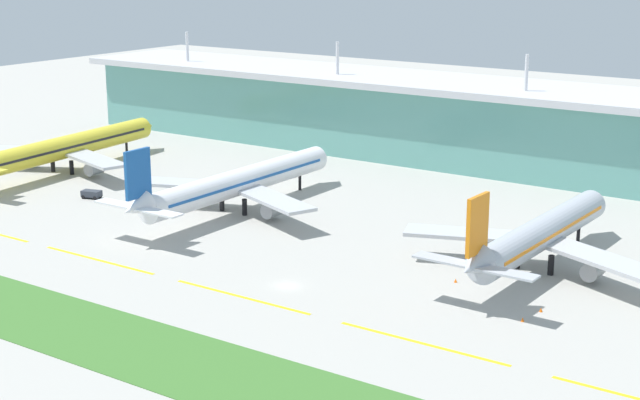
{
  "coord_description": "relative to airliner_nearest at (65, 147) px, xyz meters",
  "views": [
    {
      "loc": [
        93.21,
        -125.08,
        56.3
      ],
      "look_at": [
        -13.02,
        28.8,
        7.0
      ],
      "focal_mm": 54.19,
      "sensor_mm": 36.0,
      "label": 1
    }
  ],
  "objects": [
    {
      "name": "airliner_near_middle",
      "position": [
        60.52,
        -4.59,
        -0.0
      ],
      "size": [
        48.8,
        68.29,
        18.9
      ],
      "color": "white",
      "rests_on": "ground"
    },
    {
      "name": "terminal_building",
      "position": [
        97.92,
        68.27,
        4.55
      ],
      "size": [
        288.0,
        34.0,
        30.6
      ],
      "color": "#5B9E93",
      "rests_on": "ground"
    },
    {
      "name": "taxiway_stripe_mid_east",
      "position": [
        128.92,
        -45.6,
        -6.44
      ],
      "size": [
        28.0,
        0.7,
        0.04
      ],
      "primitive_type": "cube",
      "color": "yellow",
      "rests_on": "ground"
    },
    {
      "name": "airliner_nearest",
      "position": [
        0.0,
        0.0,
        0.0
      ],
      "size": [
        48.56,
        69.82,
        18.9
      ],
      "color": "yellow",
      "rests_on": "ground"
    },
    {
      "name": "taxiway_stripe_centre",
      "position": [
        94.92,
        -45.6,
        -6.44
      ],
      "size": [
        28.0,
        0.7,
        0.04
      ],
      "primitive_type": "cube",
      "color": "yellow",
      "rests_on": "ground"
    },
    {
      "name": "ground_plane",
      "position": [
        97.92,
        -36.93,
        -6.46
      ],
      "size": [
        600.0,
        600.0,
        0.0
      ],
      "primitive_type": "plane",
      "color": "#A8A59E"
    },
    {
      "name": "pushback_tug",
      "position": [
        25.64,
        -14.95,
        -5.36
      ],
      "size": [
        4.88,
        3.48,
        1.85
      ],
      "color": "#333842",
      "rests_on": "ground"
    },
    {
      "name": "safety_cone_nose_front",
      "position": [
        120.9,
        -18.96,
        -6.11
      ],
      "size": [
        0.56,
        0.56,
        0.7
      ],
      "primitive_type": "cone",
      "color": "orange",
      "rests_on": "ground"
    },
    {
      "name": "safety_cone_right_wingtip",
      "position": [
        138.4,
        -23.76,
        -6.11
      ],
      "size": [
        0.56,
        0.56,
        0.7
      ],
      "primitive_type": "cone",
      "color": "orange",
      "rests_on": "ground"
    },
    {
      "name": "safety_cone_left_wingtip",
      "position": [
        137.64,
        -29.27,
        -6.11
      ],
      "size": [
        0.56,
        0.56,
        0.7
      ],
      "primitive_type": "cone",
      "color": "orange",
      "rests_on": "ground"
    },
    {
      "name": "airliner_far_middle",
      "position": [
        129.71,
        -4.33,
        -0.01
      ],
      "size": [
        48.79,
        58.78,
        18.9
      ],
      "color": "#ADB2BC",
      "rests_on": "ground"
    },
    {
      "name": "taxiway_stripe_mid_west",
      "position": [
        60.92,
        -45.6,
        -6.44
      ],
      "size": [
        28.0,
        0.7,
        0.04
      ],
      "primitive_type": "cube",
      "color": "yellow",
      "rests_on": "ground"
    },
    {
      "name": "grass_verge",
      "position": [
        97.92,
        -70.58,
        -6.41
      ],
      "size": [
        300.0,
        18.0,
        0.1
      ],
      "primitive_type": "cube",
      "color": "#3D702D",
      "rests_on": "ground"
    }
  ]
}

